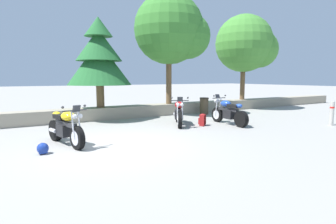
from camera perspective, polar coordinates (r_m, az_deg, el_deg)
The scene contains 12 objects.
ground_plane at distance 7.72m, azimuth -11.17°, elevation -6.91°, with size 120.00×120.00×0.00m, color gray.
stone_wall at distance 12.25m, azimuth -18.49°, elevation -0.60°, with size 36.00×0.80×0.55m, color gray.
motorcycle_yellow_near_left at distance 8.04m, azimuth -20.87°, elevation -3.16°, with size 0.85×2.04×1.18m.
motorcycle_red_centre at distance 10.69m, azimuth 2.32°, elevation -0.19°, with size 1.20×1.87×1.18m.
motorcycle_blue_far_right at distance 11.10m, azimuth 12.69°, elevation -0.09°, with size 0.67×2.06×1.18m.
rider_backpack at distance 10.66m, azimuth 7.29°, elevation -1.59°, with size 0.35×0.35×0.47m.
rider_helmet at distance 7.37m, azimuth -25.03°, elevation -7.05°, with size 0.28×0.28×0.28m.
pine_tree_far_left at distance 12.41m, azimuth -14.42°, elevation 11.31°, with size 2.78×2.78×3.96m.
leafy_tree_mid_left at distance 13.86m, azimuth 1.04°, elevation 16.85°, with size 3.62×3.45×5.43m.
leafy_tree_mid_right at distance 17.17m, azimuth 16.45°, elevation 13.50°, with size 3.55×3.38×5.04m.
trash_bin at distance 13.96m, azimuth 7.66°, elevation 1.29°, with size 0.46×0.46×0.86m.
guardrail_post at distance 12.43m, azimuth 31.42°, elevation -0.18°, with size 0.17×0.17×0.95m.
Camera 1 is at (-2.38, -7.10, 1.88)m, focal length 28.73 mm.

